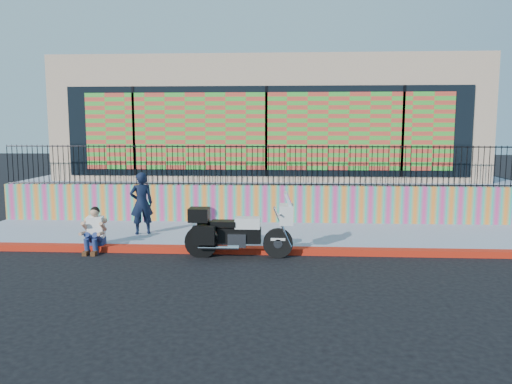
{
  "coord_description": "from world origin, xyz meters",
  "views": [
    {
      "loc": [
        0.6,
        -11.53,
        2.96
      ],
      "look_at": [
        -0.15,
        1.2,
        1.32
      ],
      "focal_mm": 35.0,
      "sensor_mm": 36.0,
      "label": 1
    }
  ],
  "objects": [
    {
      "name": "storefront_building",
      "position": [
        0.0,
        8.13,
        3.25
      ],
      "size": [
        14.0,
        8.06,
        4.0
      ],
      "color": "tan",
      "rests_on": "elevated_platform"
    },
    {
      "name": "metal_fence",
      "position": [
        0.0,
        3.25,
        1.85
      ],
      "size": [
        15.8,
        0.04,
        1.2
      ],
      "primitive_type": null,
      "color": "black",
      "rests_on": "mural_wall"
    },
    {
      "name": "seated_man",
      "position": [
        -3.95,
        -0.13,
        0.45
      ],
      "size": [
        0.54,
        0.71,
        1.06
      ],
      "color": "navy",
      "rests_on": "ground"
    },
    {
      "name": "police_motorcycle",
      "position": [
        -0.48,
        -0.36,
        0.64
      ],
      "size": [
        2.45,
        0.81,
        1.52
      ],
      "color": "black",
      "rests_on": "ground"
    },
    {
      "name": "sidewalk",
      "position": [
        0.0,
        1.65,
        0.07
      ],
      "size": [
        16.0,
        3.0,
        0.15
      ],
      "primitive_type": "cube",
      "color": "gray",
      "rests_on": "ground"
    },
    {
      "name": "mural_wall",
      "position": [
        0.0,
        3.25,
        0.7
      ],
      "size": [
        16.0,
        0.2,
        1.1
      ],
      "primitive_type": "cube",
      "color": "#D5387E",
      "rests_on": "sidewalk"
    },
    {
      "name": "police_officer",
      "position": [
        -3.2,
        1.33,
        0.98
      ],
      "size": [
        0.71,
        0.61,
        1.65
      ],
      "primitive_type": "imported",
      "rotation": [
        0.0,
        0.0,
        3.56
      ],
      "color": "black",
      "rests_on": "sidewalk"
    },
    {
      "name": "ground",
      "position": [
        0.0,
        0.0,
        0.0
      ],
      "size": [
        90.0,
        90.0,
        0.0
      ],
      "primitive_type": "plane",
      "color": "black",
      "rests_on": "ground"
    },
    {
      "name": "red_curb",
      "position": [
        0.0,
        0.0,
        0.07
      ],
      "size": [
        16.0,
        0.3,
        0.15
      ],
      "primitive_type": "cube",
      "color": "#A0210B",
      "rests_on": "ground"
    },
    {
      "name": "elevated_platform",
      "position": [
        0.0,
        8.35,
        0.62
      ],
      "size": [
        16.0,
        10.0,
        1.25
      ],
      "primitive_type": "cube",
      "color": "gray",
      "rests_on": "ground"
    }
  ]
}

